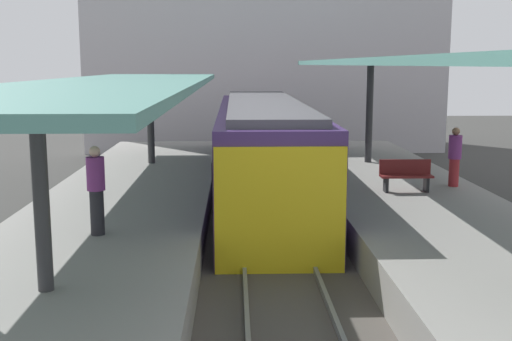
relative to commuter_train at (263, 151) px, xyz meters
The scene contains 13 objects.
ground_plane 5.72m from the commuter_train, 90.00° to the right, with size 80.00×80.00×0.00m, color #383835.
platform_left 6.76m from the commuter_train, 124.87° to the right, with size 4.40×28.00×1.00m, color gray.
platform_right 6.76m from the commuter_train, 55.13° to the right, with size 4.40×28.00×1.00m, color gray.
track_ballast 5.69m from the commuter_train, 90.00° to the right, with size 3.20×28.00×0.20m, color #4C4742.
rail_near_side 5.69m from the commuter_train, 97.52° to the right, with size 0.08×28.00×0.14m, color slate.
rail_far_side 5.69m from the commuter_train, 82.48° to the right, with size 0.08×28.00×0.14m, color slate.
commuter_train is the anchor object (origin of this frame).
canopy_left 5.96m from the commuter_train, 133.15° to the right, with size 4.18×21.00×3.01m.
canopy_right 6.17m from the commuter_train, 46.85° to the right, with size 4.18×21.00×3.54m.
platform_bench 4.78m from the commuter_train, 38.81° to the right, with size 1.40×0.41×0.86m.
passenger_mid_platform 5.76m from the commuter_train, 23.58° to the right, with size 0.36×0.36×1.67m.
passenger_far_end 8.06m from the commuter_train, 117.20° to the right, with size 0.36×0.36×1.81m.
station_building_backdrop 15.04m from the commuter_train, 87.27° to the left, with size 18.00×6.00×11.00m, color #B7B2B7.
Camera 1 is at (-0.91, -14.25, 4.40)m, focal length 44.50 mm.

